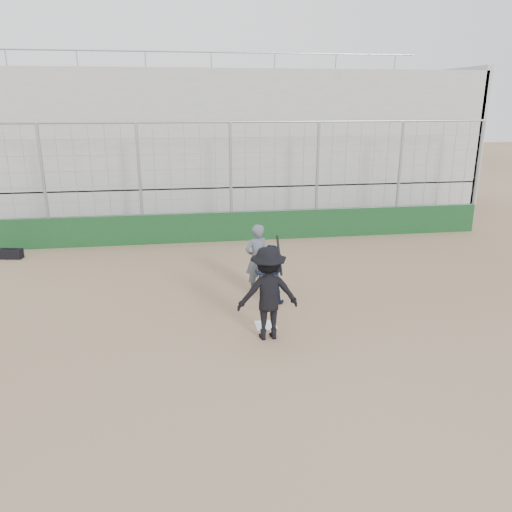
{
  "coord_description": "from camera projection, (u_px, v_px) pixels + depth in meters",
  "views": [
    {
      "loc": [
        -1.71,
        -9.73,
        4.67
      ],
      "look_at": [
        0.0,
        1.4,
        1.15
      ],
      "focal_mm": 35.0,
      "sensor_mm": 36.0,
      "label": 1
    }
  ],
  "objects": [
    {
      "name": "ground",
      "position": [
        266.0,
        325.0,
        10.83
      ],
      "size": [
        90.0,
        90.0,
        0.0
      ],
      "primitive_type": "plane",
      "color": "brown",
      "rests_on": "ground"
    },
    {
      "name": "home_plate",
      "position": [
        266.0,
        325.0,
        10.82
      ],
      "size": [
        0.44,
        0.44,
        0.02
      ],
      "primitive_type": "cube",
      "color": "white",
      "rests_on": "ground"
    },
    {
      "name": "backstop",
      "position": [
        231.0,
        213.0,
        17.14
      ],
      "size": [
        18.1,
        0.25,
        4.04
      ],
      "color": "#103417",
      "rests_on": "ground"
    },
    {
      "name": "bleachers",
      "position": [
        218.0,
        143.0,
        21.23
      ],
      "size": [
        20.25,
        6.7,
        6.98
      ],
      "color": "#949494",
      "rests_on": "ground"
    },
    {
      "name": "batter_at_plate",
      "position": [
        268.0,
        293.0,
        10.02
      ],
      "size": [
        1.27,
        0.81,
        2.06
      ],
      "color": "black",
      "rests_on": "ground"
    },
    {
      "name": "catcher_crouched",
      "position": [
        270.0,
        284.0,
        11.88
      ],
      "size": [
        0.78,
        0.64,
        1.01
      ],
      "color": "black",
      "rests_on": "ground"
    },
    {
      "name": "umpire",
      "position": [
        257.0,
        262.0,
        12.46
      ],
      "size": [
        0.76,
        0.64,
        1.6
      ],
      "primitive_type": "imported",
      "rotation": [
        0.0,
        0.0,
        3.52
      ],
      "color": "#48505B",
      "rests_on": "ground"
    },
    {
      "name": "equipment_bag",
      "position": [
        11.0,
        254.0,
        15.37
      ],
      "size": [
        0.74,
        0.42,
        0.34
      ],
      "color": "black",
      "rests_on": "ground"
    }
  ]
}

